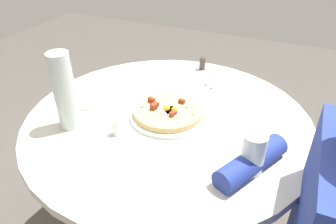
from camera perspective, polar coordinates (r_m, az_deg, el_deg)
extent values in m
cylinder|color=beige|center=(1.17, 0.00, -1.44)|extent=(1.04, 1.04, 0.03)
cylinder|color=#333338|center=(1.40, 0.00, -13.46)|extent=(0.12, 0.12, 0.67)
cylinder|color=navy|center=(0.95, 14.73, -8.71)|extent=(0.26, 0.18, 0.07)
cylinder|color=silver|center=(1.16, 0.00, -0.58)|extent=(0.28, 0.28, 0.01)
cylinder|color=tan|center=(1.15, 0.00, 0.13)|extent=(0.25, 0.25, 0.02)
cylinder|color=white|center=(1.13, 1.21, 0.13)|extent=(0.07, 0.07, 0.01)
sphere|color=yellow|center=(1.12, 1.22, 0.39)|extent=(0.03, 0.03, 0.03)
cylinder|color=white|center=(1.13, -0.04, 0.33)|extent=(0.07, 0.07, 0.01)
sphere|color=yellow|center=(1.13, -0.04, 0.59)|extent=(0.03, 0.03, 0.03)
cube|color=maroon|center=(1.10, 0.95, -0.34)|extent=(0.03, 0.02, 0.02)
cube|color=maroon|center=(1.14, -2.43, 1.06)|extent=(0.03, 0.02, 0.02)
cube|color=maroon|center=(1.18, -2.97, 2.13)|extent=(0.02, 0.03, 0.02)
cube|color=brown|center=(1.18, 2.45, 1.93)|extent=(0.02, 0.02, 0.02)
cube|color=#387F2D|center=(1.15, -4.67, 0.86)|extent=(0.01, 0.01, 0.00)
cube|color=#387F2D|center=(1.11, 4.43, -0.42)|extent=(0.01, 0.01, 0.00)
cube|color=#387F2D|center=(1.15, 3.34, 0.90)|extent=(0.01, 0.01, 0.00)
cylinder|color=silver|center=(1.29, -13.49, 2.15)|extent=(0.15, 0.15, 0.01)
cube|color=white|center=(1.43, 9.85, 5.50)|extent=(0.22, 0.21, 0.00)
cube|color=silver|center=(1.42, 10.38, 5.38)|extent=(0.16, 0.10, 0.00)
cube|color=silver|center=(1.44, 9.37, 5.93)|extent=(0.16, 0.10, 0.00)
cylinder|color=silver|center=(0.93, 15.00, -7.20)|extent=(0.07, 0.07, 0.13)
cylinder|color=silver|center=(1.10, -18.08, 3.50)|extent=(0.07, 0.07, 0.27)
cylinder|color=white|center=(1.08, -9.23, -2.84)|extent=(0.03, 0.03, 0.05)
cylinder|color=#3F3833|center=(1.52, 6.19, 8.65)|extent=(0.03, 0.03, 0.06)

